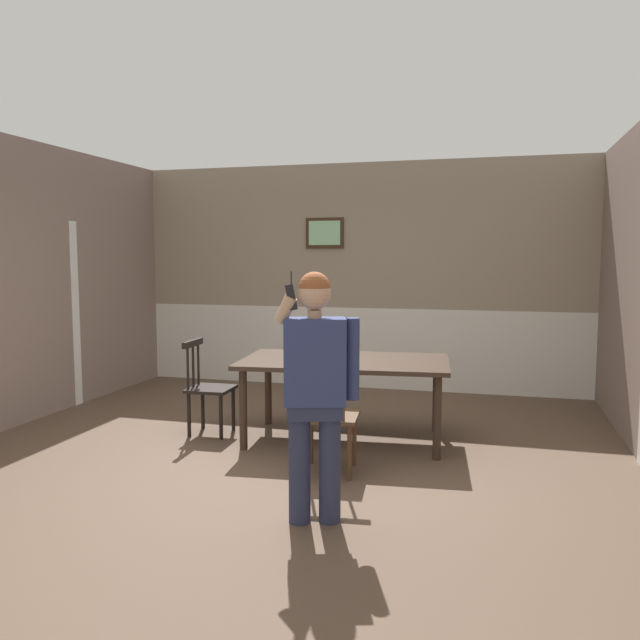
{
  "coord_description": "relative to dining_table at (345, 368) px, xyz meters",
  "views": [
    {
      "loc": [
        1.69,
        -4.92,
        1.7
      ],
      "look_at": [
        0.51,
        -0.56,
        1.25
      ],
      "focal_mm": 35.75,
      "sensor_mm": 36.0,
      "label": 1
    }
  ],
  "objects": [
    {
      "name": "person_figure",
      "position": [
        0.24,
        -1.84,
        0.23
      ],
      "size": [
        0.52,
        0.32,
        1.61
      ],
      "rotation": [
        0.0,
        0.0,
        3.44
      ],
      "color": "#282E49",
      "rests_on": "ground_plane"
    },
    {
      "name": "dining_table",
      "position": [
        0.0,
        0.0,
        0.0
      ],
      "size": [
        1.98,
        1.25,
        0.76
      ],
      "rotation": [
        0.0,
        0.0,
        0.09
      ],
      "color": "#38281E",
      "rests_on": "ground_plane"
    },
    {
      "name": "ground_plane",
      "position": [
        -0.39,
        -0.73,
        -0.68
      ],
      "size": [
        6.99,
        6.99,
        0.0
      ],
      "primitive_type": "plane",
      "color": "brown"
    },
    {
      "name": "chair_by_doorway",
      "position": [
        0.09,
        -0.92,
        -0.21
      ],
      "size": [
        0.49,
        0.49,
        0.95
      ],
      "rotation": [
        0.0,
        0.0,
        0.11
      ],
      "color": "#513823",
      "rests_on": "ground_plane"
    },
    {
      "name": "chair_near_window",
      "position": [
        -1.32,
        -0.12,
        -0.23
      ],
      "size": [
        0.42,
        0.42,
        0.91
      ],
      "rotation": [
        0.0,
        0.0,
        4.75
      ],
      "color": "black",
      "rests_on": "ground_plane"
    },
    {
      "name": "room_back_partition",
      "position": [
        -0.39,
        2.46,
        0.71
      ],
      "size": [
        5.92,
        0.17,
        2.89
      ],
      "color": "gray",
      "rests_on": "ground_plane"
    }
  ]
}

